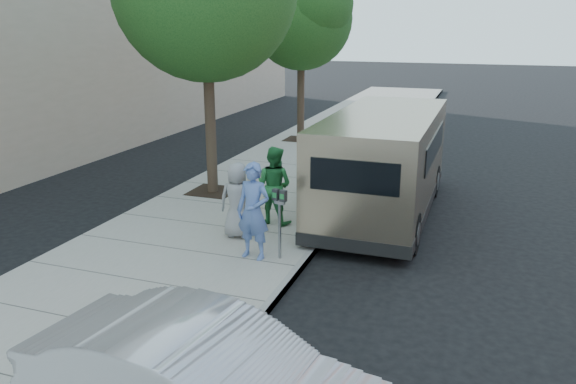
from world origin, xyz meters
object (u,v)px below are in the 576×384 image
(tree_far, at_px, (303,14))
(person_gray_shirt, at_px, (238,200))
(parking_meter, at_px, (280,209))
(person_striped_polo, at_px, (325,180))
(person_officer, at_px, (253,211))
(van, at_px, (384,161))
(person_green_shirt, at_px, (274,185))

(tree_far, distance_m, person_gray_shirt, 11.34)
(parking_meter, bearing_deg, person_striped_polo, 97.38)
(person_officer, bearing_deg, parking_meter, 20.98)
(person_officer, xyz_separation_m, person_striped_polo, (0.70, 2.54, 0.03))
(person_striped_polo, bearing_deg, van, 175.14)
(tree_far, height_order, person_officer, tree_far)
(van, relative_size, person_officer, 3.59)
(van, height_order, person_officer, van)
(parking_meter, height_order, van, van)
(tree_far, distance_m, parking_meter, 12.29)
(person_green_shirt, bearing_deg, person_officer, 110.25)
(parking_meter, xyz_separation_m, person_striped_polo, (0.21, 2.42, -0.03))
(parking_meter, height_order, person_striped_polo, person_striped_polo)
(person_green_shirt, distance_m, person_striped_polo, 1.17)
(van, height_order, person_gray_shirt, van)
(tree_far, relative_size, person_green_shirt, 3.65)
(tree_far, xyz_separation_m, person_officer, (2.75, -11.38, -3.79))
(tree_far, height_order, person_gray_shirt, tree_far)
(person_officer, relative_size, person_green_shirt, 1.07)
(van, bearing_deg, person_green_shirt, -139.07)
(van, xyz_separation_m, person_striped_polo, (-1.10, -1.33, -0.21))
(person_green_shirt, relative_size, person_gray_shirt, 1.09)
(tree_far, relative_size, parking_meter, 4.67)
(person_officer, bearing_deg, van, 72.27)
(parking_meter, height_order, person_officer, person_officer)
(van, relative_size, person_striped_polo, 3.49)
(person_green_shirt, bearing_deg, person_gray_shirt, 80.05)
(person_gray_shirt, bearing_deg, person_officer, 120.91)
(person_officer, distance_m, person_gray_shirt, 1.20)
(parking_meter, xyz_separation_m, person_green_shirt, (-0.84, 1.90, -0.12))
(tree_far, distance_m, person_green_shirt, 10.40)
(person_officer, height_order, person_striped_polo, person_striped_polo)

